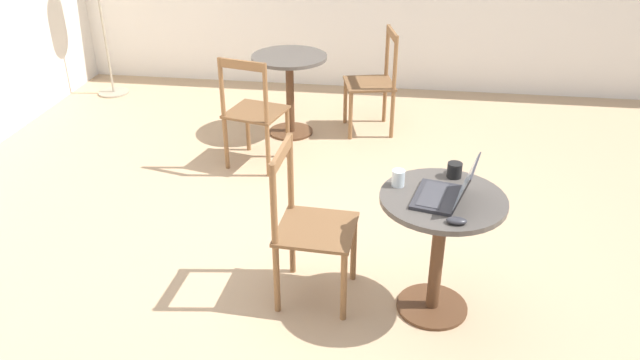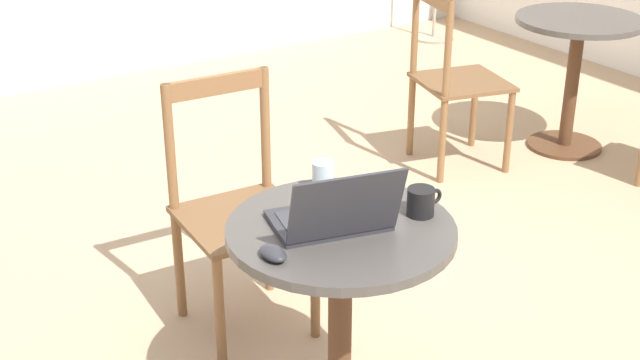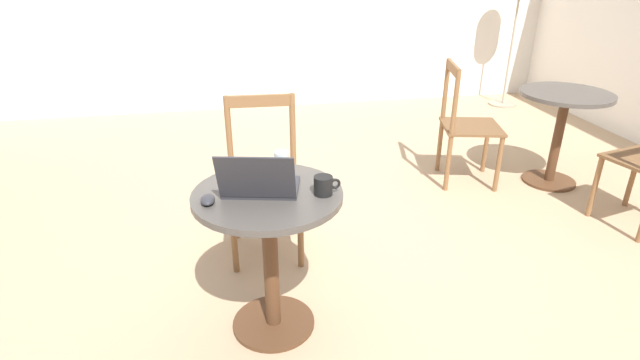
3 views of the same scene
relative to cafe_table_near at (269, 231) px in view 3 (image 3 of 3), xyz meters
The scene contains 9 objects.
ground_plane 0.94m from the cafe_table_near, 50.11° to the left, with size 16.00×16.00×0.00m, color tan.
cafe_table_near is the anchor object (origin of this frame).
cafe_table_mid 2.66m from the cafe_table_near, 28.08° to the left, with size 0.67×0.67×0.73m.
chair_near_back 0.72m from the cafe_table_near, 87.05° to the left, with size 0.45×0.45×0.94m.
chair_mid_left 2.18m from the cafe_table_near, 40.66° to the left, with size 0.52×0.52×0.94m.
laptop 0.24m from the cafe_table_near, 165.58° to the right, with size 0.38×0.35×0.23m.
mouse 0.33m from the cafe_table_near, 168.25° to the right, with size 0.06×0.10×0.03m.
mug 0.34m from the cafe_table_near, 15.04° to the right, with size 0.12×0.08×0.08m.
drinking_glass 0.35m from the cafe_table_near, 68.66° to the left, with size 0.07×0.07×0.09m.
Camera 3 is at (-0.64, -2.55, 1.70)m, focal length 28.00 mm.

